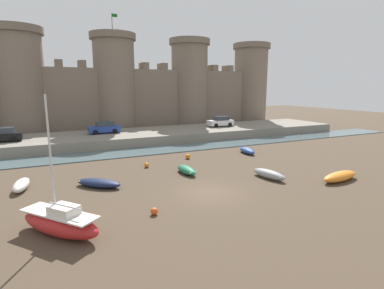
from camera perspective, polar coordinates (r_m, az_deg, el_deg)
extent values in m
plane|color=#4C3D2D|center=(21.66, 3.34, -9.14)|extent=(160.00, 160.00, 0.00)
cube|color=slate|center=(35.46, -8.64, -1.24)|extent=(80.00, 4.50, 0.10)
cube|color=gray|center=(42.24, -11.49, 1.42)|extent=(65.52, 10.00, 1.28)
cube|color=#7A6B5B|center=(51.19, -14.31, 8.01)|extent=(53.52, 2.80, 10.33)
cylinder|color=#7A6B5B|center=(50.33, -29.75, 9.42)|extent=(6.44, 6.44, 14.77)
cylinder|color=#706254|center=(50.94, -30.62, 18.29)|extent=(7.22, 7.22, 1.00)
cylinder|color=#7A6B5B|center=(51.14, -14.43, 10.49)|extent=(6.44, 6.44, 14.77)
cylinder|color=#706254|center=(51.74, -14.86, 19.24)|extent=(7.22, 7.22, 1.00)
cylinder|color=#4C4742|center=(52.09, -14.97, 21.42)|extent=(0.10, 0.10, 3.00)
cube|color=#19591E|center=(52.41, -14.52, 22.71)|extent=(0.80, 0.04, 0.50)
cylinder|color=#7A6B5B|center=(55.28, -0.45, 10.82)|extent=(6.44, 6.44, 14.77)
cylinder|color=#706254|center=(55.84, -0.46, 18.94)|extent=(7.22, 7.22, 1.00)
cylinder|color=#7A6B5B|center=(62.09, 11.04, 10.63)|extent=(6.44, 6.44, 14.77)
cylinder|color=#706254|center=(62.58, 11.31, 17.86)|extent=(7.22, 7.22, 1.00)
cube|color=#746557|center=(50.34, -24.10, 13.89)|extent=(1.10, 2.52, 1.10)
cube|color=#746557|center=(50.55, -20.27, 14.14)|extent=(1.10, 2.52, 1.10)
cube|color=#746557|center=(52.42, -9.16, 14.52)|extent=(1.10, 2.52, 1.10)
cube|color=#746557|center=(53.44, -5.66, 14.53)|extent=(1.10, 2.52, 1.10)
cube|color=#746557|center=(57.50, 3.91, 14.29)|extent=(1.10, 2.52, 1.10)
cube|color=#746557|center=(59.16, 6.78, 14.14)|extent=(1.10, 2.52, 1.10)
ellipsoid|color=#234793|center=(34.57, 10.47, -1.15)|extent=(1.47, 3.01, 0.64)
ellipsoid|color=blue|center=(34.56, 10.47, -1.05)|extent=(1.16, 2.46, 0.35)
cube|color=beige|center=(34.36, 10.64, -1.06)|extent=(0.94, 0.33, 0.06)
cube|color=beige|center=(35.53, 9.63, -0.67)|extent=(0.63, 0.36, 0.08)
ellipsoid|color=silver|center=(25.39, -29.75, -6.71)|extent=(1.35, 3.07, 0.72)
ellipsoid|color=white|center=(25.38, -29.76, -6.58)|extent=(1.07, 2.51, 0.40)
cube|color=beige|center=(25.16, -29.88, -6.64)|extent=(0.81, 0.31, 0.06)
cube|color=beige|center=(26.45, -29.23, -5.81)|extent=(0.55, 0.35, 0.08)
ellipsoid|color=#1E6B47|center=(26.09, -1.05, -4.88)|extent=(1.17, 2.87, 0.65)
ellipsoid|color=#339266|center=(26.08, -1.06, -4.75)|extent=(0.92, 2.35, 0.36)
cube|color=beige|center=(26.25, -1.27, -4.56)|extent=(0.87, 0.25, 0.06)
cube|color=beige|center=(25.14, 0.11, -5.30)|extent=(0.57, 0.31, 0.08)
ellipsoid|color=gray|center=(25.57, 14.44, -5.50)|extent=(1.54, 3.29, 0.71)
ellipsoid|color=silver|center=(25.55, 14.45, -5.37)|extent=(1.22, 2.69, 0.39)
cube|color=beige|center=(25.69, 14.05, -5.17)|extent=(0.86, 0.35, 0.06)
cube|color=beige|center=(24.81, 16.64, -5.92)|extent=(0.59, 0.37, 0.08)
ellipsoid|color=red|center=(17.04, -23.84, -13.65)|extent=(4.27, 4.78, 1.19)
cube|color=silver|center=(16.83, -23.99, -11.93)|extent=(3.73, 4.18, 0.08)
cube|color=silver|center=(16.46, -23.20, -11.39)|extent=(1.62, 1.68, 0.44)
cylinder|color=silver|center=(16.15, -25.37, -1.86)|extent=(0.10, 0.10, 5.89)
cylinder|color=silver|center=(16.29, -22.97, -10.74)|extent=(1.47, 1.78, 0.08)
ellipsoid|color=orange|center=(26.87, 26.34, -5.47)|extent=(4.10, 1.74, 0.74)
ellipsoid|color=gold|center=(26.86, 26.36, -5.35)|extent=(3.36, 1.38, 0.41)
cube|color=beige|center=(26.60, 26.03, -5.38)|extent=(0.34, 1.03, 0.06)
cube|color=beige|center=(28.17, 27.98, -4.73)|extent=(0.37, 0.69, 0.08)
ellipsoid|color=#141E3D|center=(23.76, -17.32, -7.02)|extent=(3.55, 3.41, 0.62)
ellipsoid|color=navy|center=(23.74, -17.33, -6.88)|extent=(2.88, 2.76, 0.34)
cube|color=beige|center=(23.58, -16.79, -6.87)|extent=(0.89, 0.94, 0.06)
cube|color=beige|center=(24.55, -20.08, -6.42)|extent=(0.69, 0.71, 0.08)
sphere|color=#E04C1E|center=(18.17, -7.22, -12.51)|extent=(0.43, 0.43, 0.43)
sphere|color=orange|center=(31.43, -0.82, -2.29)|extent=(0.52, 0.52, 0.52)
sphere|color=orange|center=(28.40, -8.63, -3.90)|extent=(0.46, 0.46, 0.46)
cube|color=#263F99|center=(42.14, -16.41, 2.88)|extent=(4.13, 1.77, 0.80)
cube|color=#2D3842|center=(42.07, -16.26, 3.84)|extent=(2.28, 1.53, 0.64)
cylinder|color=black|center=(41.15, -17.92, 2.22)|extent=(0.64, 0.19, 0.64)
cylinder|color=black|center=(42.81, -18.26, 2.51)|extent=(0.64, 0.19, 0.64)
cylinder|color=black|center=(41.58, -14.46, 2.48)|extent=(0.64, 0.19, 0.64)
cylinder|color=black|center=(43.23, -14.93, 2.77)|extent=(0.64, 0.19, 0.64)
cube|color=silver|center=(47.76, 5.41, 4.16)|extent=(4.13, 1.77, 0.80)
cube|color=#2D3842|center=(47.77, 5.57, 5.00)|extent=(2.28, 1.53, 0.64)
cylinder|color=black|center=(46.42, 4.61, 3.63)|extent=(0.64, 0.19, 0.64)
cylinder|color=black|center=(47.88, 3.57, 3.87)|extent=(0.64, 0.19, 0.64)
cylinder|color=black|center=(47.76, 7.24, 3.78)|extent=(0.64, 0.19, 0.64)
cylinder|color=black|center=(49.18, 6.15, 4.01)|extent=(0.64, 0.19, 0.64)
cube|color=black|center=(40.28, -32.53, 1.26)|extent=(4.13, 1.77, 0.80)
cube|color=#2D3842|center=(40.17, -32.42, 2.27)|extent=(2.28, 1.53, 0.64)
cylinder|color=black|center=(39.35, -30.78, 0.84)|extent=(0.64, 0.19, 0.64)
cylinder|color=black|center=(41.03, -30.61, 1.20)|extent=(0.64, 0.19, 0.64)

